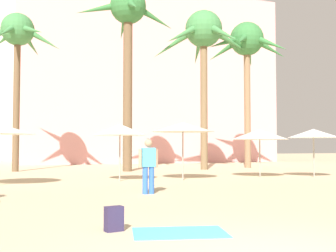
{
  "coord_description": "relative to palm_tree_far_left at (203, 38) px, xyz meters",
  "views": [
    {
      "loc": [
        -2.83,
        -4.59,
        1.45
      ],
      "look_at": [
        0.96,
        6.25,
        2.0
      ],
      "focal_mm": 44.21,
      "sensor_mm": 36.0,
      "label": 1
    }
  ],
  "objects": [
    {
      "name": "palm_tree_far_left",
      "position": [
        0.0,
        0.0,
        0.0
      ],
      "size": [
        6.7,
        6.73,
        9.8
      ],
      "color": "brown",
      "rests_on": "ground"
    },
    {
      "name": "beach_towel",
      "position": [
        -7.88,
        -16.58,
        -8.09
      ],
      "size": [
        1.72,
        1.29,
        0.01
      ],
      "primitive_type": "cube",
      "rotation": [
        0.0,
        0.0,
        -0.22
      ],
      "color": "#4CC6D6",
      "rests_on": "ground"
    },
    {
      "name": "backpack",
      "position": [
        -8.89,
        -16.07,
        -7.89
      ],
      "size": [
        0.33,
        0.29,
        0.42
      ],
      "rotation": [
        0.0,
        0.0,
        1.78
      ],
      "color": "#31284B",
      "rests_on": "ground"
    },
    {
      "name": "cafe_umbrella_5",
      "position": [
        -0.12,
        -6.54,
        -6.12
      ],
      "size": [
        2.62,
        2.62,
        2.21
      ],
      "color": "gray",
      "rests_on": "ground"
    },
    {
      "name": "cafe_umbrella_1",
      "position": [
        2.29,
        -7.25,
        -6.08
      ],
      "size": [
        2.33,
        2.33,
        2.22
      ],
      "color": "gray",
      "rests_on": "ground"
    },
    {
      "name": "cafe_umbrella_4",
      "position": [
        -6.64,
        -6.45,
        -5.99
      ],
      "size": [
        2.23,
        2.23,
        2.34
      ],
      "color": "gray",
      "rests_on": "ground"
    },
    {
      "name": "palm_tree_center",
      "position": [
        -4.8,
        -0.15,
        0.44
      ],
      "size": [
        5.92,
        5.74,
        10.55
      ],
      "color": "brown",
      "rests_on": "ground"
    },
    {
      "name": "palm_tree_left",
      "position": [
        -10.78,
        1.73,
        -0.57
      ],
      "size": [
        4.96,
        4.85,
        9.01
      ],
      "color": "brown",
      "rests_on": "ground"
    },
    {
      "name": "palm_tree_right",
      "position": [
        3.59,
        0.95,
        -0.03
      ],
      "size": [
        6.12,
        5.35,
        9.7
      ],
      "color": "#896B4C",
      "rests_on": "ground"
    },
    {
      "name": "hotel_pink",
      "position": [
        0.09,
        15.01,
        -0.77
      ],
      "size": [
        22.42,
        11.95,
        14.65
      ],
      "primitive_type": "cube",
      "color": "pink",
      "rests_on": "ground"
    },
    {
      "name": "cafe_umbrella_3",
      "position": [
        -4.0,
        -6.77,
        -5.86
      ],
      "size": [
        2.63,
        2.63,
        2.45
      ],
      "color": "gray",
      "rests_on": "ground"
    },
    {
      "name": "person_near_left",
      "position": [
        -6.79,
        -11.07,
        -7.19
      ],
      "size": [
        0.6,
        0.25,
        1.65
      ],
      "rotation": [
        0.0,
        0.0,
        1.54
      ],
      "color": "blue",
      "rests_on": "ground"
    }
  ]
}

